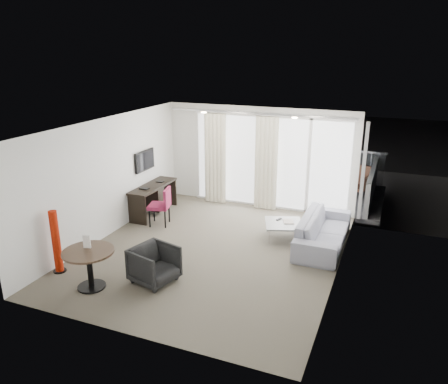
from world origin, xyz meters
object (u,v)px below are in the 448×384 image
at_px(sofa, 323,230).
at_px(rattan_chair_b, 357,181).
at_px(coffee_table, 283,230).
at_px(round_table, 90,269).
at_px(red_lamp, 56,242).
at_px(desk_chair, 159,206).
at_px(rattan_chair_a, 290,178).
at_px(desk, 154,200).
at_px(tub_armchair, 154,265).

bearing_deg(sofa, rattan_chair_b, -4.56).
bearing_deg(sofa, coffee_table, 87.54).
distance_m(round_table, red_lamp, 0.99).
height_order(desk_chair, coffee_table, desk_chair).
bearing_deg(rattan_chair_b, red_lamp, -108.74).
distance_m(round_table, rattan_chair_a, 6.93).
bearing_deg(round_table, desk_chair, 96.44).
height_order(round_table, rattan_chair_a, rattan_chair_a).
bearing_deg(rattan_chair_b, coffee_table, -91.71).
bearing_deg(coffee_table, round_table, -127.88).
bearing_deg(desk, desk_chair, -49.27).
xyz_separation_m(tub_armchair, sofa, (2.52, 2.67, -0.01)).
relative_size(coffee_table, rattan_chair_b, 0.93).
relative_size(sofa, rattan_chair_a, 2.97).
bearing_deg(rattan_chair_b, sofa, -78.29).
distance_m(sofa, rattan_chair_a, 3.75).
distance_m(desk, sofa, 4.28).
bearing_deg(sofa, round_table, 133.48).
xyz_separation_m(red_lamp, rattan_chair_a, (2.80, 6.43, -0.23)).
xyz_separation_m(red_lamp, coffee_table, (3.50, 3.06, -0.43)).
distance_m(tub_armchair, rattan_chair_b, 6.90).
relative_size(rattan_chair_a, rattan_chair_b, 0.90).
height_order(tub_armchair, sofa, tub_armchair).
height_order(desk, rattan_chair_b, rattan_chair_b).
height_order(round_table, coffee_table, round_table).
bearing_deg(tub_armchair, desk, 45.72).
bearing_deg(red_lamp, rattan_chair_b, 54.99).
xyz_separation_m(desk, rattan_chair_a, (2.70, 3.15, 0.00)).
relative_size(red_lamp, rattan_chair_a, 1.60).
xyz_separation_m(desk, tub_armchair, (1.75, -2.92, -0.04)).
bearing_deg(red_lamp, desk, 88.28).
relative_size(round_table, red_lamp, 0.73).
relative_size(tub_armchair, rattan_chair_b, 0.87).
distance_m(round_table, tub_armchair, 1.10).
height_order(coffee_table, rattan_chair_a, rattan_chair_a).
xyz_separation_m(round_table, tub_armchair, (0.93, 0.60, -0.02)).
xyz_separation_m(desk, sofa, (4.27, -0.25, -0.05)).
bearing_deg(red_lamp, coffee_table, 41.23).
distance_m(coffee_table, rattan_chair_a, 3.44).
xyz_separation_m(round_table, rattan_chair_b, (3.74, 6.90, 0.07)).
xyz_separation_m(round_table, sofa, (3.45, 3.27, -0.02)).
distance_m(desk_chair, rattan_chair_a, 4.33).
distance_m(red_lamp, tub_armchair, 1.91).
xyz_separation_m(desk, round_table, (0.82, -3.52, -0.02)).
distance_m(red_lamp, rattan_chair_a, 7.02).
distance_m(desk, rattan_chair_a, 4.15).
bearing_deg(coffee_table, tub_armchair, -121.21).
height_order(round_table, red_lamp, red_lamp).
xyz_separation_m(coffee_table, sofa, (0.88, -0.04, 0.15)).
bearing_deg(desk_chair, tub_armchair, -76.11).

